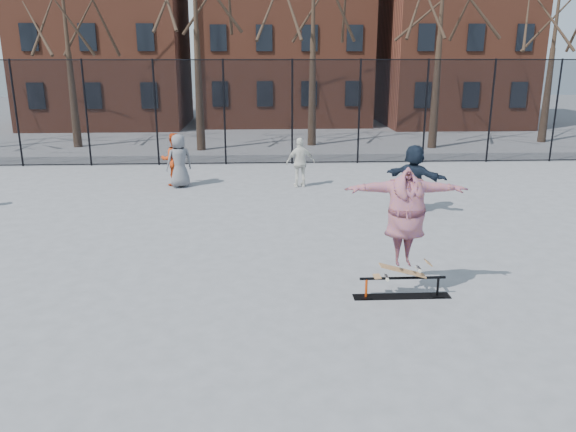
{
  "coord_description": "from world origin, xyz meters",
  "views": [
    {
      "loc": [
        -0.05,
        -8.79,
        4.18
      ],
      "look_at": [
        0.47,
        1.5,
        1.19
      ],
      "focal_mm": 35.0,
      "sensor_mm": 36.0,
      "label": 1
    }
  ],
  "objects_px": {
    "bystander_red": "(174,159)",
    "bystander_grey": "(179,161)",
    "skate_rail": "(402,289)",
    "bystander_white": "(300,163)",
    "skater": "(405,224)",
    "bystander_navy": "(414,179)",
    "skateboard": "(402,274)"
  },
  "relations": [
    {
      "from": "bystander_red",
      "to": "bystander_grey",
      "type": "bearing_deg",
      "value": 116.72
    },
    {
      "from": "skate_rail",
      "to": "bystander_red",
      "type": "xyz_separation_m",
      "value": [
        -5.3,
        9.11,
        0.71
      ]
    },
    {
      "from": "bystander_red",
      "to": "bystander_white",
      "type": "relative_size",
      "value": 1.08
    },
    {
      "from": "skater",
      "to": "bystander_navy",
      "type": "height_order",
      "value": "skater"
    },
    {
      "from": "skateboard",
      "to": "bystander_grey",
      "type": "relative_size",
      "value": 0.53
    },
    {
      "from": "skate_rail",
      "to": "bystander_grey",
      "type": "distance_m",
      "value": 10.24
    },
    {
      "from": "skater",
      "to": "skateboard",
      "type": "bearing_deg",
      "value": 91.05
    },
    {
      "from": "skate_rail",
      "to": "bystander_navy",
      "type": "xyz_separation_m",
      "value": [
        1.64,
        5.51,
        0.78
      ]
    },
    {
      "from": "bystander_navy",
      "to": "bystander_red",
      "type": "bearing_deg",
      "value": 11.11
    },
    {
      "from": "bystander_white",
      "to": "bystander_navy",
      "type": "height_order",
      "value": "bystander_navy"
    },
    {
      "from": "skateboard",
      "to": "bystander_white",
      "type": "distance_m",
      "value": 8.79
    },
    {
      "from": "bystander_red",
      "to": "bystander_white",
      "type": "height_order",
      "value": "bystander_red"
    },
    {
      "from": "bystander_white",
      "to": "bystander_red",
      "type": "bearing_deg",
      "value": -14.26
    },
    {
      "from": "skate_rail",
      "to": "bystander_navy",
      "type": "relative_size",
      "value": 0.93
    },
    {
      "from": "skate_rail",
      "to": "bystander_grey",
      "type": "height_order",
      "value": "bystander_grey"
    },
    {
      "from": "bystander_grey",
      "to": "bystander_red",
      "type": "relative_size",
      "value": 1.0
    },
    {
      "from": "bystander_white",
      "to": "bystander_grey",
      "type": "bearing_deg",
      "value": -10.74
    },
    {
      "from": "skateboard",
      "to": "skater",
      "type": "bearing_deg",
      "value": -90.0
    },
    {
      "from": "bystander_grey",
      "to": "bystander_red",
      "type": "xyz_separation_m",
      "value": [
        -0.2,
        0.26,
        -0.0
      ]
    },
    {
      "from": "bystander_red",
      "to": "bystander_white",
      "type": "distance_m",
      "value": 4.13
    },
    {
      "from": "bystander_red",
      "to": "bystander_navy",
      "type": "xyz_separation_m",
      "value": [
        6.94,
        -3.6,
        0.07
      ]
    },
    {
      "from": "skateboard",
      "to": "bystander_navy",
      "type": "distance_m",
      "value": 5.78
    },
    {
      "from": "bystander_grey",
      "to": "skateboard",
      "type": "bearing_deg",
      "value": 93.4
    },
    {
      "from": "skate_rail",
      "to": "bystander_grey",
      "type": "bearing_deg",
      "value": 119.96
    },
    {
      "from": "bystander_red",
      "to": "skateboard",
      "type": "bearing_deg",
      "value": 109.35
    },
    {
      "from": "skate_rail",
      "to": "bystander_white",
      "type": "bearing_deg",
      "value": 97.85
    },
    {
      "from": "skate_rail",
      "to": "skateboard",
      "type": "distance_m",
      "value": 0.29
    },
    {
      "from": "skateboard",
      "to": "skater",
      "type": "distance_m",
      "value": 0.92
    },
    {
      "from": "bystander_navy",
      "to": "skater",
      "type": "bearing_deg",
      "value": 111.89
    },
    {
      "from": "skateboard",
      "to": "bystander_navy",
      "type": "xyz_separation_m",
      "value": [
        1.65,
        5.51,
        0.49
      ]
    },
    {
      "from": "bystander_red",
      "to": "bystander_white",
      "type": "xyz_separation_m",
      "value": [
        4.1,
        -0.42,
        -0.06
      ]
    },
    {
      "from": "skater",
      "to": "bystander_red",
      "type": "relative_size",
      "value": 1.24
    }
  ]
}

